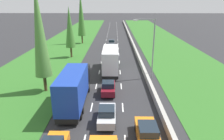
% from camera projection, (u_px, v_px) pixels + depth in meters
% --- Properties ---
extents(ground_plane, '(300.00, 300.00, 0.00)m').
position_uv_depth(ground_plane, '(112.00, 42.00, 59.90)').
color(ground_plane, '#28282B').
rests_on(ground_plane, ground).
extents(grass_verge_left, '(14.00, 140.00, 0.04)m').
position_uv_depth(grass_verge_left, '(69.00, 42.00, 60.05)').
color(grass_verge_left, '#2D6623').
rests_on(grass_verge_left, ground).
extents(grass_verge_right, '(14.00, 140.00, 0.04)m').
position_uv_depth(grass_verge_right, '(161.00, 42.00, 59.72)').
color(grass_verge_right, '#2D6623').
rests_on(grass_verge_right, ground).
extents(median_barrier, '(0.44, 120.00, 0.85)m').
position_uv_depth(median_barrier, '(131.00, 40.00, 59.70)').
color(median_barrier, '#9E9B93').
rests_on(median_barrier, ground).
extents(lane_markings, '(3.64, 116.00, 0.01)m').
position_uv_depth(lane_markings, '(112.00, 42.00, 59.90)').
color(lane_markings, white).
rests_on(lane_markings, ground).
extents(silver_hatchback_centre_lane, '(1.74, 3.90, 1.72)m').
position_uv_depth(silver_hatchback_centre_lane, '(107.00, 115.00, 19.86)').
color(silver_hatchback_centre_lane, silver).
rests_on(silver_hatchback_centre_lane, ground).
extents(maroon_hatchback_centre_lane, '(1.74, 3.90, 1.72)m').
position_uv_depth(maroon_hatchback_centre_lane, '(108.00, 88.00, 26.10)').
color(maroon_hatchback_centre_lane, maroon).
rests_on(maroon_hatchback_centre_lane, ground).
extents(white_box_truck_centre_lane, '(2.46, 9.40, 4.18)m').
position_uv_depth(white_box_truck_centre_lane, '(111.00, 59.00, 33.70)').
color(white_box_truck_centre_lane, black).
rests_on(white_box_truck_centre_lane, ground).
extents(blue_box_truck_left_lane, '(2.46, 9.40, 4.18)m').
position_uv_depth(blue_box_truck_left_lane, '(74.00, 87.00, 22.86)').
color(blue_box_truck_left_lane, black).
rests_on(blue_box_truck_left_lane, ground).
extents(white_hatchback_centre_lane, '(1.74, 3.90, 1.72)m').
position_uv_depth(white_hatchback_centre_lane, '(112.00, 55.00, 41.94)').
color(white_hatchback_centre_lane, white).
rests_on(white_hatchback_centre_lane, ground).
extents(green_hatchback_centre_lane, '(1.74, 3.90, 1.72)m').
position_uv_depth(green_hatchback_centre_lane, '(111.00, 47.00, 48.64)').
color(green_hatchback_centre_lane, '#237A33').
rests_on(green_hatchback_centre_lane, ground).
extents(orange_sedan_right_lane, '(1.82, 4.50, 1.64)m').
position_uv_depth(orange_sedan_right_lane, '(147.00, 134.00, 17.09)').
color(orange_sedan_right_lane, orange).
rests_on(orange_sedan_right_lane, ground).
extents(grey_hatchback_centre_lane, '(1.74, 3.90, 1.72)m').
position_uv_depth(grey_hatchback_centre_lane, '(112.00, 43.00, 54.05)').
color(grey_hatchback_centre_lane, slate).
rests_on(grey_hatchback_centre_lane, ground).
extents(poplar_tree_second, '(2.14, 2.14, 13.69)m').
position_uv_depth(poplar_tree_second, '(39.00, 31.00, 24.63)').
color(poplar_tree_second, '#4C3823').
rests_on(poplar_tree_second, ground).
extents(poplar_tree_third, '(2.06, 2.06, 10.43)m').
position_uv_depth(poplar_tree_third, '(70.00, 27.00, 41.41)').
color(poplar_tree_third, '#4C3823').
rests_on(poplar_tree_third, ground).
extents(poplar_tree_fourth, '(2.14, 2.14, 13.70)m').
position_uv_depth(poplar_tree_fourth, '(81.00, 14.00, 55.11)').
color(poplar_tree_fourth, '#4C3823').
rests_on(poplar_tree_fourth, ground).
extents(street_light_mast, '(3.20, 0.28, 9.00)m').
position_uv_depth(street_light_mast, '(151.00, 45.00, 30.13)').
color(street_light_mast, gray).
rests_on(street_light_mast, ground).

